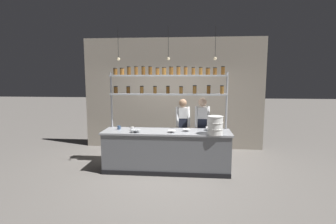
% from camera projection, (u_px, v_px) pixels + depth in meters
% --- Properties ---
extents(ground_plane, '(40.00, 40.00, 0.00)m').
position_uv_depth(ground_plane, '(167.00, 170.00, 5.97)').
color(ground_plane, slate).
extents(back_wall, '(5.25, 0.12, 3.23)m').
position_uv_depth(back_wall, '(173.00, 94.00, 7.69)').
color(back_wall, '#9E9384').
rests_on(back_wall, ground_plane).
extents(prep_counter, '(2.85, 0.76, 0.92)m').
position_uv_depth(prep_counter, '(167.00, 151.00, 5.90)').
color(prep_counter, slate).
rests_on(prep_counter, ground_plane).
extents(spice_shelf_unit, '(2.73, 0.28, 2.36)m').
position_uv_depth(spice_shelf_unit, '(168.00, 85.00, 6.03)').
color(spice_shelf_unit, '#999BA0').
rests_on(spice_shelf_unit, ground_plane).
extents(chef_left, '(0.39, 0.31, 1.56)m').
position_uv_depth(chef_left, '(183.00, 125.00, 6.65)').
color(chef_left, black).
rests_on(chef_left, ground_plane).
extents(chef_center, '(0.36, 0.28, 1.62)m').
position_uv_depth(chef_center, '(202.00, 126.00, 6.36)').
color(chef_center, black).
rests_on(chef_center, ground_plane).
extents(container_stack, '(0.33, 0.33, 0.39)m').
position_uv_depth(container_stack, '(215.00, 125.00, 5.45)').
color(container_stack, white).
rests_on(container_stack, prep_counter).
extents(prep_bowl_near_left, '(0.17, 0.17, 0.05)m').
position_uv_depth(prep_bowl_near_left, '(186.00, 130.00, 5.80)').
color(prep_bowl_near_left, white).
rests_on(prep_bowl_near_left, prep_counter).
extents(prep_bowl_center_front, '(0.27, 0.27, 0.07)m').
position_uv_depth(prep_bowl_center_front, '(212.00, 129.00, 5.87)').
color(prep_bowl_center_front, white).
rests_on(prep_bowl_center_front, prep_counter).
extents(prep_bowl_center_back, '(0.17, 0.17, 0.05)m').
position_uv_depth(prep_bowl_center_back, '(172.00, 131.00, 5.67)').
color(prep_bowl_center_back, white).
rests_on(prep_bowl_center_back, prep_counter).
extents(prep_bowl_near_right, '(0.23, 0.23, 0.06)m').
position_uv_depth(prep_bowl_near_right, '(136.00, 131.00, 5.69)').
color(prep_bowl_near_right, '#B2B7BC').
rests_on(prep_bowl_near_right, prep_counter).
extents(serving_cup_front, '(0.07, 0.07, 0.08)m').
position_uv_depth(serving_cup_front, '(132.00, 129.00, 5.89)').
color(serving_cup_front, silver).
rests_on(serving_cup_front, prep_counter).
extents(serving_cup_by_board, '(0.08, 0.08, 0.08)m').
position_uv_depth(serving_cup_by_board, '(119.00, 128.00, 6.01)').
color(serving_cup_by_board, '#334C70').
rests_on(serving_cup_by_board, prep_counter).
extents(pendant_light_row, '(2.16, 0.07, 0.71)m').
position_uv_depth(pendant_light_row, '(167.00, 57.00, 5.62)').
color(pendant_light_row, black).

